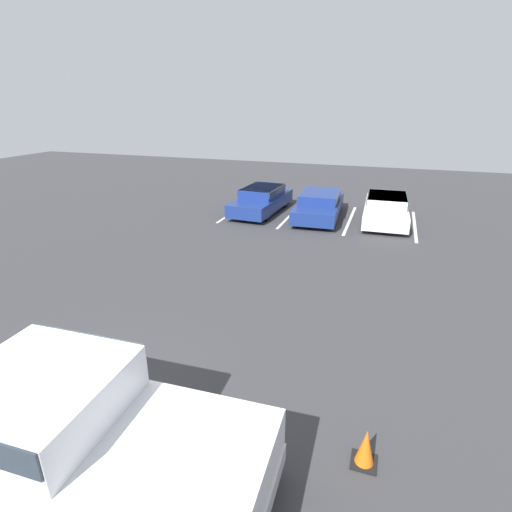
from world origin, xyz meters
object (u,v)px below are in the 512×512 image
parked_sedan_b (319,204)px  traffic_cone (365,448)px  pickup_truck (66,436)px  parked_sedan_a (262,199)px  parked_sedan_c (386,208)px

parked_sedan_b → traffic_cone: size_ratio=7.68×
pickup_truck → parked_sedan_a: (-2.08, 14.67, -0.26)m
parked_sedan_a → pickup_truck: bearing=11.3°
parked_sedan_a → parked_sedan_b: 2.75m
parked_sedan_c → parked_sedan_b: bearing=-86.9°
parked_sedan_a → parked_sedan_c: 5.63m
pickup_truck → traffic_cone: pickup_truck is taller
parked_sedan_a → traffic_cone: (5.81, -13.00, -0.36)m
pickup_truck → parked_sedan_a: size_ratio=1.22×
parked_sedan_c → traffic_cone: parked_sedan_c is taller
pickup_truck → parked_sedan_b: pickup_truck is taller
parked_sedan_b → parked_sedan_c: parked_sedan_c is taller
parked_sedan_b → traffic_cone: (3.06, -12.99, -0.34)m
pickup_truck → parked_sedan_c: size_ratio=1.21×
parked_sedan_a → parked_sedan_b: bearing=93.0°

